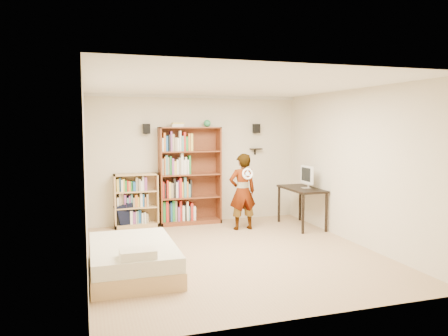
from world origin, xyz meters
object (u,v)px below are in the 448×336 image
Objects in this scene: computer_desk at (301,207)px; person at (242,192)px; tall_bookshelf at (190,176)px; daybed at (133,255)px; low_bookshelf at (136,201)px.

computer_desk is 0.78× the size of person.
tall_bookshelf is 1.73× the size of computer_desk.
computer_desk is 0.66× the size of daybed.
tall_bookshelf reaches higher than daybed.
low_bookshelf is 2.17m from person.
low_bookshelf reaches higher than computer_desk.
person is at bearing -42.94° from tall_bookshelf.
low_bookshelf is 2.85m from daybed.
person is (1.99, -0.84, 0.21)m from low_bookshelf.
tall_bookshelf is 1.22m from person.
daybed is at bearing -117.90° from tall_bookshelf.
daybed is at bearing -97.27° from low_bookshelf.
person is (0.87, -0.81, -0.26)m from tall_bookshelf.
tall_bookshelf is 3.25m from daybed.
low_bookshelf is (-1.12, 0.02, -0.47)m from tall_bookshelf.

